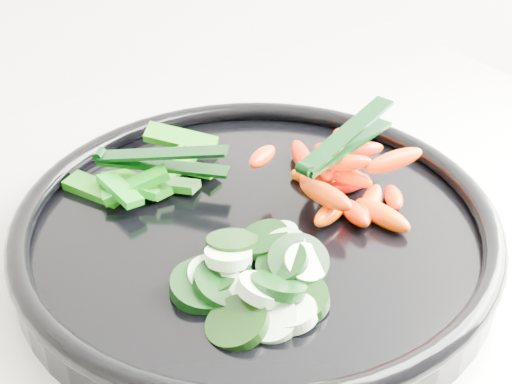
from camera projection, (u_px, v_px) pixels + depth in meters
veggie_tray at (256, 229)px, 0.55m from camera, size 0.39×0.39×0.04m
cucumber_pile at (249, 278)px, 0.49m from camera, size 0.12×0.12×0.04m
carrot_pile at (341, 176)px, 0.58m from camera, size 0.13×0.16×0.05m
pepper_pile at (148, 176)px, 0.60m from camera, size 0.14×0.10×0.04m
tong_carrot at (344, 141)px, 0.56m from camera, size 0.11×0.05×0.02m
tong_pepper at (158, 159)px, 0.58m from camera, size 0.09×0.09×0.02m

